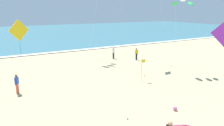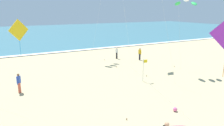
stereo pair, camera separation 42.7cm
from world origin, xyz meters
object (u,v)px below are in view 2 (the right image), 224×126
(kite_diamond_golden_high, at_px, (16,34))
(bystander_white_top, at_px, (117,53))
(lifeguard_flag, at_px, (144,68))
(bystander_yellow_top, at_px, (140,54))
(beach_ball, at_px, (175,109))
(kite_arc_ivory_close, at_px, (186,3))
(bystander_blue_top, at_px, (19,83))

(kite_diamond_golden_high, distance_m, bystander_white_top, 18.42)
(kite_diamond_golden_high, bearing_deg, lifeguard_flag, 14.36)
(bystander_yellow_top, height_order, beach_ball, bystander_yellow_top)
(kite_arc_ivory_close, xyz_separation_m, beach_ball, (-7.14, -6.62, -6.96))
(kite_arc_ivory_close, height_order, bystander_yellow_top, kite_arc_ivory_close)
(lifeguard_flag, relative_size, beach_ball, 7.50)
(bystander_blue_top, height_order, bystander_white_top, same)
(kite_diamond_golden_high, distance_m, lifeguard_flag, 11.62)
(bystander_yellow_top, bearing_deg, bystander_white_top, 136.88)
(lifeguard_flag, bearing_deg, kite_arc_ivory_close, 6.97)
(bystander_blue_top, bearing_deg, bystander_white_top, 28.87)
(kite_arc_ivory_close, height_order, beach_ball, kite_arc_ivory_close)
(kite_diamond_golden_high, bearing_deg, bystander_yellow_top, 33.21)
(bystander_white_top, height_order, beach_ball, bystander_white_top)
(bystander_white_top, bearing_deg, kite_diamond_golden_high, -137.13)
(bystander_white_top, distance_m, beach_ball, 16.04)
(bystander_blue_top, bearing_deg, beach_ball, -44.25)
(lifeguard_flag, bearing_deg, bystander_yellow_top, 57.00)
(bystander_yellow_top, bearing_deg, beach_ball, -116.33)
(kite_arc_ivory_close, distance_m, bystander_yellow_top, 9.20)
(kite_arc_ivory_close, bearing_deg, lifeguard_flag, -173.03)
(bystander_white_top, height_order, bystander_yellow_top, same)
(kite_arc_ivory_close, distance_m, bystander_blue_top, 16.99)
(kite_arc_ivory_close, bearing_deg, bystander_yellow_top, 94.70)
(kite_diamond_golden_high, relative_size, kite_arc_ivory_close, 0.80)
(bystander_blue_top, bearing_deg, kite_arc_ivory_close, -6.21)
(bystander_yellow_top, relative_size, lifeguard_flag, 0.76)
(beach_ball, bearing_deg, bystander_white_top, 74.31)
(bystander_blue_top, xyz_separation_m, bystander_yellow_top, (15.14, 4.99, 0.00))
(lifeguard_flag, bearing_deg, bystander_white_top, 75.10)
(kite_diamond_golden_high, height_order, lifeguard_flag, kite_diamond_golden_high)
(kite_diamond_golden_high, relative_size, bystander_yellow_top, 3.76)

